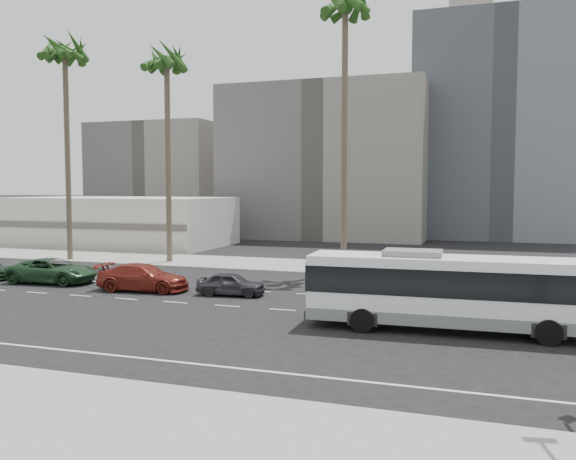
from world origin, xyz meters
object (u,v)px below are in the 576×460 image
at_px(palm_mid, 167,67).
at_px(palm_far, 65,57).
at_px(palm_near, 345,13).
at_px(car_a, 231,284).
at_px(car_b, 143,277).
at_px(car_c, 52,271).
at_px(city_bus, 449,289).

xyz_separation_m(palm_mid, palm_far, (-8.55, -1.28, 1.07)).
xyz_separation_m(palm_near, palm_mid, (-14.39, 0.56, -2.64)).
distance_m(car_a, palm_near, 20.96).
height_order(car_b, palm_mid, palm_mid).
bearing_deg(palm_far, palm_near, 1.80).
distance_m(car_c, palm_mid, 18.53).
relative_size(car_a, palm_near, 0.19).
relative_size(car_a, car_c, 0.68).
xyz_separation_m(car_a, car_b, (-5.50, -0.27, 0.14)).
distance_m(city_bus, palm_far, 37.54).
xyz_separation_m(car_b, car_c, (-7.02, 0.63, -0.00)).
distance_m(car_c, palm_near, 26.12).
bearing_deg(palm_mid, city_bus, -35.56).
relative_size(car_b, palm_far, 0.30).
bearing_deg(palm_far, car_c, -56.45).
distance_m(city_bus, palm_near, 24.04).
relative_size(city_bus, car_a, 3.10).
relative_size(car_b, car_c, 0.96).
bearing_deg(palm_near, city_bus, -62.25).
bearing_deg(car_a, palm_far, 56.05).
bearing_deg(palm_mid, palm_far, -171.47).
distance_m(city_bus, car_b, 18.20).
xyz_separation_m(city_bus, palm_mid, (-22.60, 16.15, 13.70)).
height_order(city_bus, palm_near, palm_near).
distance_m(car_a, palm_mid, 21.47).
height_order(car_c, palm_near, palm_near).
relative_size(palm_near, palm_far, 1.10).
distance_m(city_bus, palm_mid, 30.97).
xyz_separation_m(palm_near, palm_far, (-22.94, -0.72, -1.58)).
relative_size(city_bus, palm_far, 0.65).
height_order(city_bus, car_a, city_bus).
distance_m(palm_near, palm_mid, 14.64).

